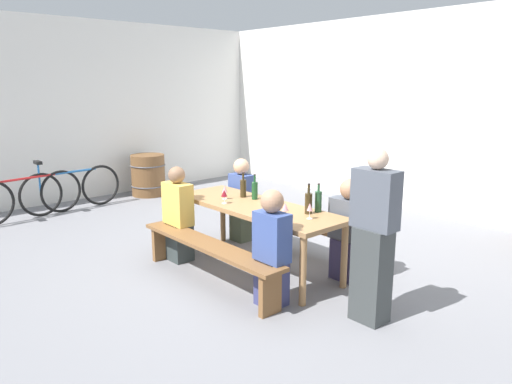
% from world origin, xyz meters
% --- Properties ---
extents(ground_plane, '(24.00, 24.00, 0.00)m').
position_xyz_m(ground_plane, '(0.00, 0.00, 0.00)').
color(ground_plane, slate).
extents(back_wall, '(14.00, 0.20, 3.20)m').
position_xyz_m(back_wall, '(0.00, 3.74, 1.60)').
color(back_wall, silver).
rests_on(back_wall, ground).
extents(side_wall, '(0.20, 7.88, 3.20)m').
position_xyz_m(side_wall, '(-4.76, 0.00, 1.60)').
color(side_wall, silver).
rests_on(side_wall, ground).
extents(tasting_table, '(2.21, 0.74, 0.75)m').
position_xyz_m(tasting_table, '(0.00, 0.00, 0.67)').
color(tasting_table, '#9E7247').
rests_on(tasting_table, ground).
extents(bench_near, '(2.11, 0.30, 0.45)m').
position_xyz_m(bench_near, '(0.00, -0.67, 0.36)').
color(bench_near, brown).
rests_on(bench_near, ground).
extents(bench_far, '(2.11, 0.30, 0.45)m').
position_xyz_m(bench_far, '(0.00, 0.67, 0.36)').
color(bench_far, brown).
rests_on(bench_far, ground).
extents(wine_bottle_0, '(0.07, 0.07, 0.31)m').
position_xyz_m(wine_bottle_0, '(0.66, 0.30, 0.87)').
color(wine_bottle_0, '#234C2D').
rests_on(wine_bottle_0, tasting_table).
extents(wine_bottle_1, '(0.07, 0.07, 0.30)m').
position_xyz_m(wine_bottle_1, '(-0.39, 0.14, 0.86)').
color(wine_bottle_1, '#332814').
rests_on(wine_bottle_1, tasting_table).
extents(wine_bottle_2, '(0.07, 0.07, 0.30)m').
position_xyz_m(wine_bottle_2, '(-0.22, 0.17, 0.86)').
color(wine_bottle_2, '#194723').
rests_on(wine_bottle_2, tasting_table).
extents(wine_bottle_3, '(0.08, 0.08, 0.32)m').
position_xyz_m(wine_bottle_3, '(0.64, 0.17, 0.87)').
color(wine_bottle_3, '#332814').
rests_on(wine_bottle_3, tasting_table).
extents(wine_glass_0, '(0.06, 0.06, 0.17)m').
position_xyz_m(wine_glass_0, '(0.51, -0.13, 0.87)').
color(wine_glass_0, silver).
rests_on(wine_glass_0, tasting_table).
extents(wine_glass_1, '(0.07, 0.07, 0.16)m').
position_xyz_m(wine_glass_1, '(-0.45, -0.09, 0.87)').
color(wine_glass_1, silver).
rests_on(wine_glass_1, tasting_table).
extents(wine_glass_2, '(0.07, 0.07, 0.16)m').
position_xyz_m(wine_glass_2, '(0.61, -0.14, 0.87)').
color(wine_glass_2, silver).
rests_on(wine_glass_2, tasting_table).
extents(wine_glass_3, '(0.07, 0.07, 0.16)m').
position_xyz_m(wine_glass_3, '(-0.29, -0.23, 0.86)').
color(wine_glass_3, silver).
rests_on(wine_glass_3, tasting_table).
extents(wine_glass_4, '(0.06, 0.06, 0.17)m').
position_xyz_m(wine_glass_4, '(0.79, 0.03, 0.87)').
color(wine_glass_4, silver).
rests_on(wine_glass_4, tasting_table).
extents(seated_guest_near_0, '(0.40, 0.24, 1.15)m').
position_xyz_m(seated_guest_near_0, '(-0.81, -0.52, 0.54)').
color(seated_guest_near_0, '#323A39').
rests_on(seated_guest_near_0, ground).
extents(seated_guest_near_1, '(0.34, 0.24, 1.14)m').
position_xyz_m(seated_guest_near_1, '(0.81, -0.52, 0.56)').
color(seated_guest_near_1, navy).
rests_on(seated_guest_near_1, ground).
extents(seated_guest_far_0, '(0.32, 0.24, 1.12)m').
position_xyz_m(seated_guest_far_0, '(-0.88, 0.52, 0.55)').
color(seated_guest_far_0, '#47523D').
rests_on(seated_guest_far_0, ground).
extents(seated_guest_far_1, '(0.41, 0.24, 1.11)m').
position_xyz_m(seated_guest_far_1, '(0.90, 0.52, 0.53)').
color(seated_guest_far_1, '#363053').
rests_on(seated_guest_far_1, ground).
extents(standing_host, '(0.40, 0.24, 1.56)m').
position_xyz_m(standing_host, '(1.63, -0.07, 0.75)').
color(standing_host, '#383C3C').
rests_on(standing_host, ground).
extents(wine_barrel, '(0.66, 0.66, 0.77)m').
position_xyz_m(wine_barrel, '(-4.13, 0.93, 0.39)').
color(wine_barrel, brown).
rests_on(wine_barrel, ground).
extents(parked_bicycle_0, '(0.23, 1.74, 0.90)m').
position_xyz_m(parked_bicycle_0, '(-3.97, -0.60, 0.37)').
color(parked_bicycle_0, black).
rests_on(parked_bicycle_0, ground).
extents(parked_bicycle_1, '(0.30, 1.79, 0.90)m').
position_xyz_m(parked_bicycle_1, '(-3.89, -1.33, 0.37)').
color(parked_bicycle_1, black).
rests_on(parked_bicycle_1, ground).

